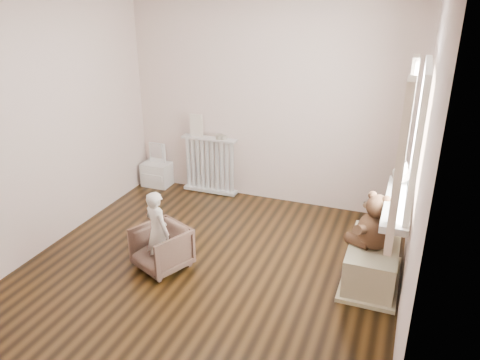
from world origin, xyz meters
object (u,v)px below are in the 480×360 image
(toy_bench, at_px, (372,262))
(plush_cat, at_px, (401,173))
(child, at_px, (158,231))
(teddy_bear, at_px, (377,221))
(radiator, at_px, (210,166))
(armchair, at_px, (162,248))
(toy_vanity, at_px, (156,167))

(toy_bench, distance_m, plush_cat, 0.88)
(toy_bench, height_order, plush_cat, plush_cat)
(child, distance_m, plush_cat, 2.36)
(teddy_bear, bearing_deg, toy_bench, 108.20)
(radiator, bearing_deg, teddy_bear, -31.44)
(radiator, height_order, teddy_bear, teddy_bear)
(armchair, xyz_separation_m, teddy_bear, (1.96, 0.45, 0.45))
(radiator, height_order, armchair, radiator)
(toy_vanity, xyz_separation_m, child, (1.10, -1.85, 0.16))
(toy_bench, bearing_deg, toy_vanity, 157.17)
(plush_cat, bearing_deg, toy_bench, -98.32)
(armchair, distance_m, teddy_bear, 2.06)
(armchair, bearing_deg, toy_bench, 38.96)
(radiator, distance_m, toy_bench, 2.63)
(teddy_bear, bearing_deg, armchair, -142.97)
(armchair, relative_size, toy_bench, 0.57)
(armchair, relative_size, teddy_bear, 0.92)
(radiator, xyz_separation_m, plush_cat, (2.41, -0.98, 0.61))
(radiator, relative_size, plush_cat, 2.89)
(radiator, height_order, plush_cat, plush_cat)
(child, relative_size, plush_cat, 3.06)
(toy_vanity, relative_size, armchair, 1.24)
(radiator, bearing_deg, child, -81.01)
(child, xyz_separation_m, teddy_bear, (1.96, 0.50, 0.24))
(armchair, bearing_deg, child, -65.49)
(radiator, distance_m, child, 1.90)
(child, bearing_deg, radiator, -56.50)
(child, bearing_deg, armchair, -65.49)
(teddy_bear, distance_m, plush_cat, 0.54)
(plush_cat, bearing_deg, teddy_bear, -96.08)
(radiator, relative_size, teddy_bear, 1.48)
(armchair, height_order, teddy_bear, teddy_bear)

